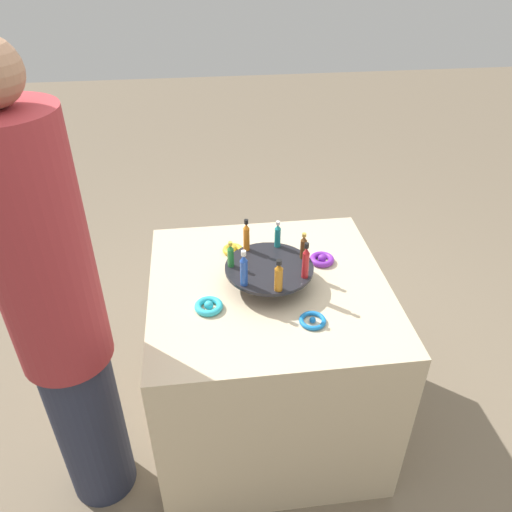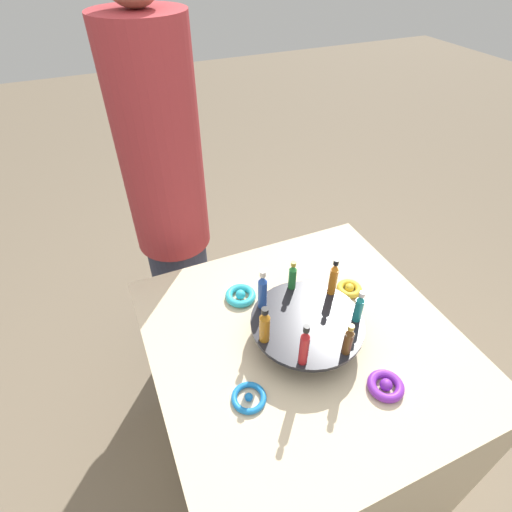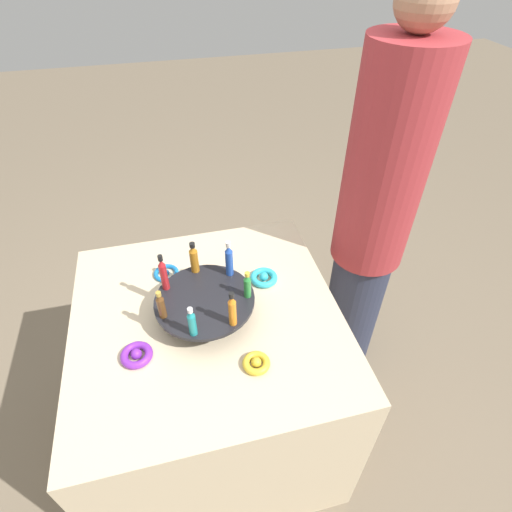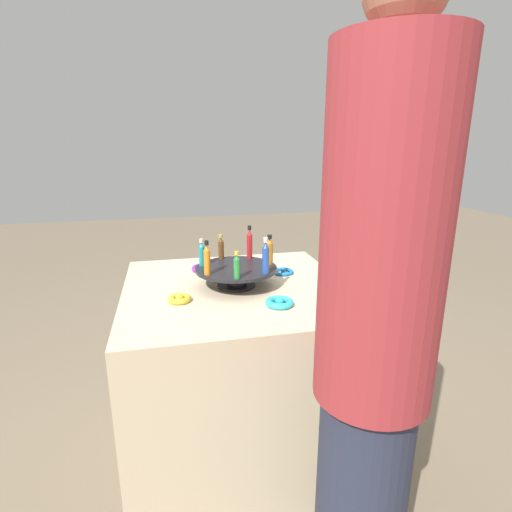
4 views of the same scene
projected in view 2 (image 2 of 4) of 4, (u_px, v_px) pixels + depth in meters
The scene contains 15 objects.
ground_plane at pixel (291, 452), 1.72m from camera, with size 12.00×12.00×0.00m, color #756651.
party_table at pixel (297, 405), 1.46m from camera, with size 0.91×0.91×0.78m.
display_stand at pixel (307, 326), 1.17m from camera, with size 0.33×0.33×0.08m.
bottle_green at pixel (292, 276), 1.23m from camera, with size 0.02×0.02×0.10m.
bottle_blue at pixel (262, 291), 1.16m from camera, with size 0.03×0.03×0.14m.
bottle_amber at pixel (265, 326), 1.07m from camera, with size 0.03×0.03×0.12m.
bottle_red at pixel (304, 346), 1.01m from camera, with size 0.02×0.02×0.14m.
bottle_brown at pixel (348, 340), 1.04m from camera, with size 0.02×0.02×0.11m.
bottle_teal at pixel (359, 307), 1.13m from camera, with size 0.02×0.02×0.11m.
bottle_orange at pixel (333, 278), 1.20m from camera, with size 0.02×0.02×0.13m.
ribbon_bow_blue at pixel (249, 398), 1.05m from camera, with size 0.09×0.09×0.02m.
ribbon_bow_purple at pixel (386, 386), 1.07m from camera, with size 0.10×0.10×0.03m.
ribbon_bow_gold at pixel (349, 289), 1.35m from camera, with size 0.09×0.09×0.03m.
ribbon_bow_teal at pixel (241, 295), 1.33m from camera, with size 0.10×0.10×0.03m.
person_figure at pixel (170, 210), 1.58m from camera, with size 0.29×0.29×1.73m.
Camera 2 is at (-0.44, -0.64, 1.76)m, focal length 28.00 mm.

